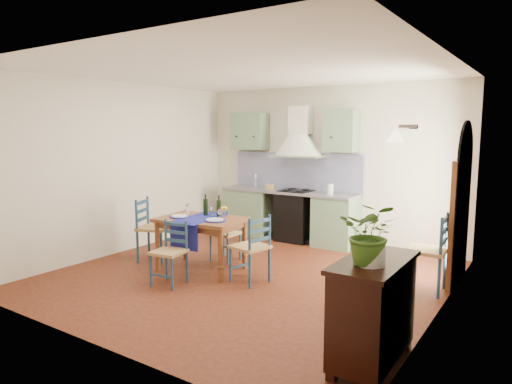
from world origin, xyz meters
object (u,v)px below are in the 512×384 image
dining_table (201,224)px  potted_plant (371,234)px  sideboard (372,308)px  chair_near (170,252)px

dining_table → potted_plant: 3.37m
sideboard → potted_plant: size_ratio=2.01×
dining_table → chair_near: (0.06, -0.70, -0.25)m
chair_near → potted_plant: bearing=-13.8°
sideboard → potted_plant: potted_plant is taller
dining_table → potted_plant: potted_plant is taller
potted_plant → sideboard: bearing=98.1°
chair_near → sideboard: sideboard is taller
dining_table → sideboard: dining_table is taller
chair_near → sideboard: 2.98m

